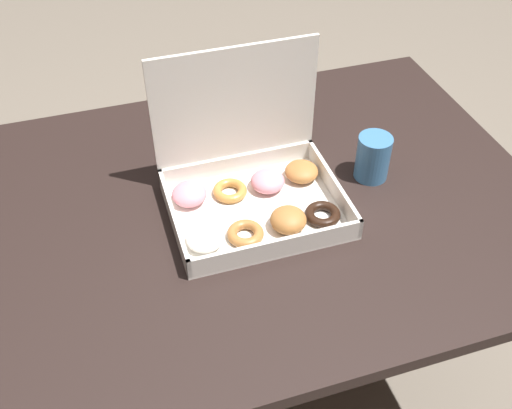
% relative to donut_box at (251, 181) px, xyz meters
% --- Properties ---
extents(ground_plane, '(8.00, 8.00, 0.00)m').
position_rel_donut_box_xyz_m(ground_plane, '(0.05, 0.00, -0.78)').
color(ground_plane, '#6B6054').
extents(dining_table, '(1.11, 0.89, 0.73)m').
position_rel_donut_box_xyz_m(dining_table, '(0.05, 0.00, -0.15)').
color(dining_table, black).
rests_on(dining_table, ground_plane).
extents(donut_box, '(0.34, 0.28, 0.30)m').
position_rel_donut_box_xyz_m(donut_box, '(0.00, 0.00, 0.00)').
color(donut_box, silver).
rests_on(donut_box, dining_table).
extents(coffee_mug, '(0.07, 0.07, 0.10)m').
position_rel_donut_box_xyz_m(coffee_mug, '(0.27, 0.00, -0.00)').
color(coffee_mug, teal).
rests_on(coffee_mug, dining_table).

